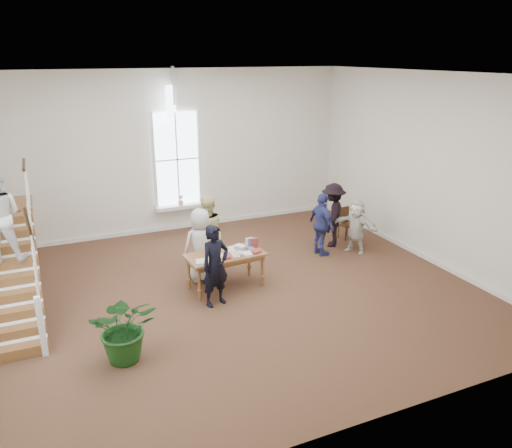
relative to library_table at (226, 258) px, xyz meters
name	(u,v)px	position (x,y,z in m)	size (l,w,h in m)	color
ground	(236,291)	(0.12, -0.25, -0.70)	(10.00, 10.00, 0.00)	#42281A
room_shell	(180,216)	(0.12, 4.14, -0.30)	(10.49, 10.00, 10.00)	silver
staircase	(3,238)	(-4.23, 0.50, 0.92)	(1.10, 4.10, 2.92)	brown
library_table	(226,258)	(0.00, 0.00, 0.00)	(1.72, 0.95, 0.85)	brown
police_officer	(215,266)	(-0.46, -0.63, 0.15)	(0.62, 0.41, 1.70)	black
elderly_woman	(201,245)	(-0.36, 0.62, 0.13)	(0.82, 0.53, 1.67)	beige
person_yellow	(207,233)	(-0.06, 1.12, 0.20)	(0.88, 0.69, 1.81)	beige
woman_cluster_a	(322,225)	(2.85, 0.81, 0.10)	(0.94, 0.39, 1.61)	navy
woman_cluster_b	(333,215)	(3.45, 1.26, 0.15)	(1.09, 0.63, 1.70)	black
woman_cluster_c	(356,226)	(3.75, 0.61, 0.00)	(1.30, 0.41, 1.40)	silver
floor_plant	(125,327)	(-2.48, -1.88, -0.10)	(1.08, 0.94, 1.20)	#143D13
side_chair	(345,221)	(4.11, 1.62, -0.23)	(0.42, 0.42, 0.87)	#311D0D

